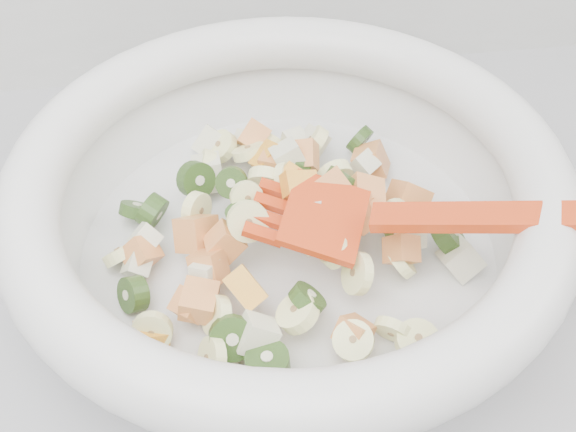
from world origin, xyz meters
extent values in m
cylinder|color=silver|center=(-0.18, 1.49, 0.91)|extent=(0.30, 0.30, 0.02)
torus|color=silver|center=(-0.18, 1.49, 0.98)|extent=(0.37, 0.37, 0.04)
cylinder|color=#FAFFAA|center=(-0.14, 1.53, 0.94)|extent=(0.04, 0.02, 0.04)
cylinder|color=#FAFFAA|center=(-0.24, 1.51, 0.94)|extent=(0.03, 0.03, 0.04)
cylinder|color=#FAFFAA|center=(-0.30, 1.48, 0.93)|extent=(0.03, 0.03, 0.03)
cylinder|color=#FAFFAA|center=(-0.12, 1.39, 0.93)|extent=(0.03, 0.03, 0.02)
cylinder|color=#FAFFAA|center=(-0.28, 1.42, 0.93)|extent=(0.03, 0.02, 0.03)
cylinder|color=#FAFFAA|center=(-0.19, 1.59, 0.93)|extent=(0.03, 0.03, 0.03)
cylinder|color=#FAFFAA|center=(-0.15, 1.43, 0.94)|extent=(0.02, 0.04, 0.04)
cylinder|color=#FAFFAA|center=(-0.21, 1.47, 0.96)|extent=(0.04, 0.03, 0.04)
cylinder|color=#FAFFAA|center=(-0.11, 1.49, 0.94)|extent=(0.03, 0.02, 0.03)
cylinder|color=#FAFFAA|center=(-0.18, 1.52, 0.95)|extent=(0.02, 0.03, 0.03)
cylinder|color=#FAFFAA|center=(-0.24, 1.56, 0.94)|extent=(0.02, 0.03, 0.03)
cylinder|color=#FAFFAA|center=(-0.16, 1.45, 0.95)|extent=(0.03, 0.03, 0.02)
cylinder|color=#FAFFAA|center=(-0.19, 1.41, 0.94)|extent=(0.04, 0.04, 0.03)
cylinder|color=#FAFFAA|center=(-0.11, 1.45, 0.93)|extent=(0.03, 0.03, 0.03)
cylinder|color=#FAFFAA|center=(-0.15, 1.57, 0.94)|extent=(0.03, 0.03, 0.03)
cylinder|color=#FAFFAA|center=(-0.24, 1.42, 0.94)|extent=(0.02, 0.03, 0.03)
cylinder|color=#FAFFAA|center=(-0.13, 1.40, 0.93)|extent=(0.03, 0.02, 0.03)
cylinder|color=#FAFFAA|center=(-0.19, 1.37, 0.93)|extent=(0.03, 0.02, 0.03)
cylinder|color=#FAFFAA|center=(-0.16, 1.39, 0.93)|extent=(0.03, 0.03, 0.02)
cylinder|color=#FAFFAA|center=(-0.22, 1.58, 0.93)|extent=(0.03, 0.03, 0.02)
cylinder|color=#FAFFAA|center=(-0.20, 1.56, 0.94)|extent=(0.03, 0.03, 0.02)
cylinder|color=#FAFFAA|center=(-0.24, 1.39, 0.93)|extent=(0.02, 0.03, 0.03)
cylinder|color=#FAFFAA|center=(-0.19, 1.52, 0.95)|extent=(0.03, 0.02, 0.03)
cylinder|color=#FAFFAA|center=(-0.21, 1.49, 0.96)|extent=(0.03, 0.02, 0.03)
cube|color=#E39747|center=(-0.13, 1.50, 0.95)|extent=(0.03, 0.03, 0.04)
cube|color=#E39747|center=(-0.13, 1.49, 0.95)|extent=(0.03, 0.03, 0.03)
cube|color=#E39747|center=(-0.13, 1.48, 0.95)|extent=(0.03, 0.03, 0.03)
cube|color=#E39747|center=(-0.28, 1.48, 0.93)|extent=(0.03, 0.03, 0.03)
cube|color=#E39747|center=(-0.25, 1.43, 0.94)|extent=(0.03, 0.03, 0.02)
cube|color=#E39747|center=(-0.16, 1.40, 0.93)|extent=(0.03, 0.03, 0.02)
cube|color=#E39747|center=(-0.16, 1.55, 0.95)|extent=(0.03, 0.03, 0.03)
cube|color=#E39747|center=(-0.11, 1.45, 0.94)|extent=(0.03, 0.03, 0.03)
cube|color=#E39747|center=(-0.24, 1.46, 0.94)|extent=(0.03, 0.03, 0.03)
cube|color=#E39747|center=(-0.25, 1.43, 0.94)|extent=(0.03, 0.03, 0.02)
cube|color=#E39747|center=(-0.15, 1.49, 0.96)|extent=(0.03, 0.04, 0.04)
cube|color=#E39747|center=(-0.25, 1.48, 0.94)|extent=(0.03, 0.04, 0.04)
cube|color=#E39747|center=(-0.20, 1.59, 0.94)|extent=(0.03, 0.04, 0.04)
cube|color=#E39747|center=(-0.23, 1.47, 0.95)|extent=(0.03, 0.02, 0.03)
cube|color=#E39747|center=(-0.11, 1.55, 0.93)|extent=(0.03, 0.03, 0.03)
cube|color=#E39747|center=(-0.09, 1.50, 0.93)|extent=(0.04, 0.04, 0.04)
cube|color=#E39747|center=(-0.18, 1.55, 0.94)|extent=(0.03, 0.03, 0.02)
cylinder|color=#4B822B|center=(-0.17, 1.54, 0.94)|extent=(0.02, 0.04, 0.04)
cylinder|color=#4B822B|center=(-0.28, 1.52, 0.93)|extent=(0.03, 0.04, 0.03)
cylinder|color=#4B822B|center=(-0.21, 1.48, 0.96)|extent=(0.03, 0.03, 0.02)
cylinder|color=#4B822B|center=(-0.29, 1.53, 0.93)|extent=(0.03, 0.03, 0.03)
cylinder|color=#4B822B|center=(-0.24, 1.54, 0.94)|extent=(0.04, 0.03, 0.04)
cylinder|color=#4B822B|center=(-0.08, 1.47, 0.93)|extent=(0.04, 0.04, 0.04)
cylinder|color=#4B822B|center=(-0.22, 1.52, 0.95)|extent=(0.02, 0.02, 0.03)
cylinder|color=#4B822B|center=(-0.29, 1.45, 0.93)|extent=(0.03, 0.03, 0.03)
cylinder|color=#4B822B|center=(-0.14, 1.51, 0.95)|extent=(0.03, 0.03, 0.03)
cylinder|color=#4B822B|center=(-0.11, 1.58, 0.93)|extent=(0.03, 0.02, 0.03)
cylinder|color=#4B822B|center=(-0.11, 1.47, 0.93)|extent=(0.03, 0.03, 0.02)
cylinder|color=#4B822B|center=(-0.23, 1.40, 0.94)|extent=(0.04, 0.03, 0.03)
cylinder|color=#4B822B|center=(-0.21, 1.39, 0.93)|extent=(0.03, 0.03, 0.01)
cylinder|color=#4B822B|center=(-0.18, 1.42, 0.94)|extent=(0.03, 0.03, 0.03)
cube|color=beige|center=(-0.21, 1.40, 0.93)|extent=(0.03, 0.02, 0.03)
cube|color=beige|center=(-0.17, 1.46, 0.96)|extent=(0.02, 0.02, 0.02)
cube|color=beige|center=(-0.24, 1.45, 0.94)|extent=(0.02, 0.03, 0.02)
cube|color=beige|center=(-0.20, 1.59, 0.93)|extent=(0.03, 0.03, 0.03)
cube|color=beige|center=(-0.17, 1.48, 0.96)|extent=(0.02, 0.02, 0.02)
cube|color=beige|center=(-0.07, 1.45, 0.93)|extent=(0.03, 0.03, 0.04)
cube|color=beige|center=(-0.15, 1.58, 0.93)|extent=(0.03, 0.02, 0.03)
cube|color=beige|center=(-0.12, 1.54, 0.94)|extent=(0.03, 0.03, 0.02)
cube|color=beige|center=(-0.29, 1.47, 0.93)|extent=(0.02, 0.02, 0.03)
cube|color=beige|center=(-0.10, 1.47, 0.94)|extent=(0.02, 0.02, 0.02)
cube|color=beige|center=(-0.28, 1.49, 0.94)|extent=(0.03, 0.03, 0.03)
cube|color=beige|center=(-0.18, 1.54, 0.95)|extent=(0.03, 0.03, 0.03)
cube|color=beige|center=(-0.23, 1.55, 0.93)|extent=(0.02, 0.02, 0.03)
cube|color=beige|center=(-0.23, 1.59, 0.93)|extent=(0.03, 0.03, 0.04)
cube|color=beige|center=(-0.16, 1.58, 0.93)|extent=(0.02, 0.02, 0.02)
cube|color=yellow|center=(-0.18, 1.51, 0.96)|extent=(0.03, 0.03, 0.02)
cube|color=yellow|center=(-0.22, 1.43, 0.95)|extent=(0.03, 0.03, 0.03)
cube|color=yellow|center=(-0.17, 1.49, 0.97)|extent=(0.03, 0.02, 0.02)
cube|color=yellow|center=(-0.28, 1.42, 0.92)|extent=(0.03, 0.02, 0.02)
cube|color=yellow|center=(-0.19, 1.55, 0.95)|extent=(0.03, 0.03, 0.02)
cube|color=red|center=(-0.16, 1.47, 0.96)|extent=(0.07, 0.07, 0.02)
cube|color=red|center=(-0.19, 1.50, 0.96)|extent=(0.03, 0.02, 0.01)
cube|color=red|center=(-0.19, 1.48, 0.96)|extent=(0.03, 0.02, 0.01)
cube|color=red|center=(-0.20, 1.47, 0.96)|extent=(0.03, 0.02, 0.01)
cube|color=red|center=(-0.20, 1.46, 0.96)|extent=(0.03, 0.02, 0.01)
cube|color=red|center=(-0.05, 1.42, 0.99)|extent=(0.18, 0.08, 0.05)
camera|label=1|loc=(-0.23, 1.15, 1.29)|focal=45.00mm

